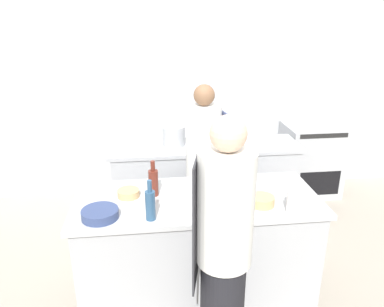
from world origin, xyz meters
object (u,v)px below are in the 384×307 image
object	(u,v)px
chef_at_stove	(204,172)
bottle_wine	(150,204)
chef_at_prep_near	(224,250)
bottle_vinegar	(292,201)
bowl_ceramic_blue	(262,201)
bottle_olive_oil	(153,182)
stockpot	(174,136)
bowl_mixing_large	(100,214)
bowl_prep_small	(128,193)
cup	(207,202)
oven_range	(310,160)

from	to	relation	value
chef_at_stove	bottle_wine	distance (m)	1.08
chef_at_prep_near	bottle_vinegar	xyz separation A→B (m)	(0.59, 0.39, 0.12)
bottle_vinegar	chef_at_stove	bearing A→B (deg)	118.78
chef_at_prep_near	bowl_ceramic_blue	distance (m)	0.66
chef_at_stove	bottle_olive_oil	world-z (taller)	chef_at_stove
bottle_olive_oil	stockpot	distance (m)	1.25
bottle_vinegar	stockpot	size ratio (longest dim) A/B	0.93
bottle_olive_oil	bowl_mixing_large	distance (m)	0.52
chef_at_prep_near	bottle_wine	xyz separation A→B (m)	(-0.46, 0.40, 0.15)
bottle_vinegar	bottle_wine	size ratio (longest dim) A/B	0.75
bottle_vinegar	stockpot	distance (m)	1.79
chef_at_stove	stockpot	size ratio (longest dim) A/B	6.95
stockpot	bowl_prep_small	bearing A→B (deg)	-110.57
chef_at_stove	cup	size ratio (longest dim) A/B	16.66
bowl_prep_small	bottle_wine	bearing A→B (deg)	-65.35
bowl_prep_small	bowl_ceramic_blue	size ratio (longest dim) A/B	0.90
bowl_mixing_large	bowl_prep_small	xyz separation A→B (m)	(0.19, 0.32, -0.00)
bottle_wine	cup	distance (m)	0.45
cup	oven_range	bearing A→B (deg)	48.60
chef_at_prep_near	chef_at_stove	bearing A→B (deg)	10.35
bottle_olive_oil	bottle_vinegar	xyz separation A→B (m)	(1.01, -0.40, -0.03)
chef_at_stove	bowl_mixing_large	distance (m)	1.25
chef_at_prep_near	cup	size ratio (longest dim) A/B	17.32
bottle_olive_oil	bowl_ceramic_blue	xyz separation A→B (m)	(0.83, -0.27, -0.08)
bottle_olive_oil	bowl_prep_small	distance (m)	0.22
bottle_olive_oil	bowl_mixing_large	size ratio (longest dim) A/B	1.11
bottle_vinegar	bowl_ceramic_blue	bearing A→B (deg)	145.43
chef_at_prep_near	bottle_wine	world-z (taller)	chef_at_prep_near
oven_range	bottle_vinegar	bearing A→B (deg)	-117.97
chef_at_stove	bowl_ceramic_blue	world-z (taller)	chef_at_stove
bottle_vinegar	bottle_wine	distance (m)	1.05
bottle_wine	stockpot	distance (m)	1.63
oven_range	bottle_olive_oil	distance (m)	2.77
bottle_vinegar	cup	bearing A→B (deg)	167.83
bowl_mixing_large	cup	bearing A→B (deg)	4.07
bottle_olive_oil	stockpot	size ratio (longest dim) A/B	1.21
bowl_ceramic_blue	stockpot	distance (m)	1.60
chef_at_stove	oven_range	bearing A→B (deg)	115.30
bowl_mixing_large	cup	world-z (taller)	cup
chef_at_stove	bottle_vinegar	xyz separation A→B (m)	(0.52, -0.95, 0.15)
bottle_olive_oil	bottle_vinegar	size ratio (longest dim) A/B	1.29
bowl_ceramic_blue	cup	bearing A→B (deg)	179.49
oven_range	bottle_wine	distance (m)	3.04
chef_at_prep_near	bowl_mixing_large	distance (m)	0.94
bottle_olive_oil	cup	size ratio (longest dim) A/B	2.89
chef_at_stove	bowl_prep_small	xyz separation A→B (m)	(-0.70, -0.55, 0.09)
bowl_prep_small	stockpot	size ratio (longest dim) A/B	0.72
chef_at_stove	bottle_vinegar	bearing A→B (deg)	19.09
bowl_prep_small	bottle_olive_oil	bearing A→B (deg)	0.41
bottle_olive_oil	cup	world-z (taller)	bottle_olive_oil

